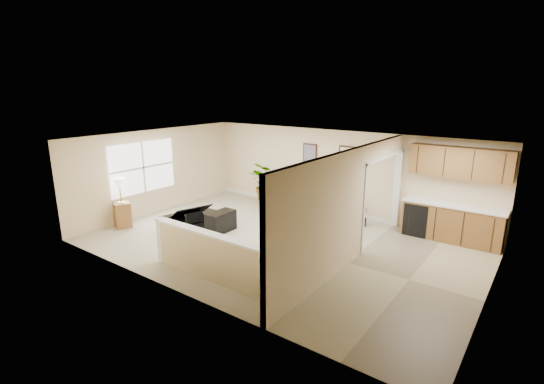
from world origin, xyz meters
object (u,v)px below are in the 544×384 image
Objects in this scene: small_plant at (361,218)px; lamp_stand at (122,207)px; accent_table at (290,198)px; piano at (188,204)px; loveseat at (325,209)px; piano_bench at (221,222)px; palm_plant at (271,185)px.

lamp_stand is at bearing -143.22° from small_plant.
lamp_stand reaches higher than accent_table.
piano is at bearing -147.80° from small_plant.
loveseat is at bearing 42.22° from lamp_stand.
accent_table is 2.30m from small_plant.
accent_table is 1.28× the size of small_plant.
piano is 1.29m from piano_bench.
small_plant is at bearing 36.78° from lamp_stand.
accent_table is at bearing 78.08° from piano_bench.
piano_bench is at bearing -83.92° from palm_plant.
loveseat is at bearing 54.54° from piano_bench.
piano is 3.06m from accent_table.
lamp_stand is (-5.22, -3.90, 0.34)m from small_plant.
accent_table is at bearing 159.33° from loveseat.
loveseat is (1.75, 2.46, 0.04)m from piano_bench.
piano_bench is 1.16× the size of accent_table.
accent_table is (1.79, 2.48, -0.08)m from piano.
lamp_stand is at bearing -113.44° from piano.
loveseat is 5.62m from lamp_stand.
loveseat is 1.23m from accent_table.
small_plant is (4.07, 2.56, -0.30)m from piano.
small_plant reaches higher than piano_bench.
palm_plant is 3.13m from small_plant.
piano_bench is 3.82m from small_plant.
piano reaches higher than small_plant.
small_plant is (2.81, 2.59, -0.04)m from piano_bench.
accent_table is 0.43× the size of palm_plant.
accent_table is 4.81m from lamp_stand.
small_plant is at bearing -11.44° from loveseat.
small_plant is at bearing 49.39° from piano.
palm_plant is (-0.80, 0.09, 0.26)m from accent_table.
accent_table is at bearing 71.40° from piano.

